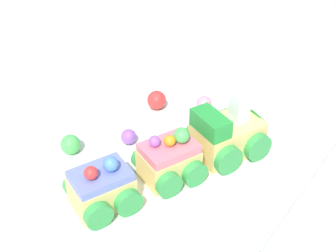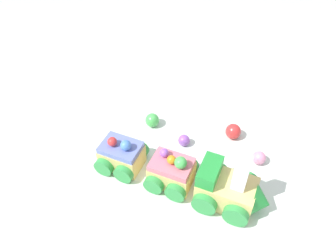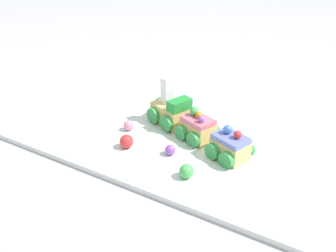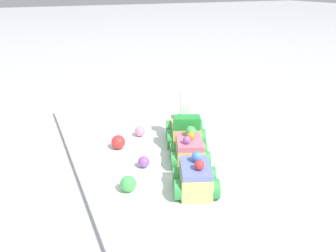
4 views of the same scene
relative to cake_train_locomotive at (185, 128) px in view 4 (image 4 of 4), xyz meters
name	(u,v)px [view 4 (image 4 of 4)]	position (x,y,z in m)	size (l,w,h in m)	color
ground_plane	(170,164)	(-0.06, 0.06, -0.04)	(10.00, 10.00, 0.00)	#B2B2B7
display_board	(170,162)	(-0.06, 0.06, -0.03)	(0.73, 0.34, 0.01)	silver
cake_train_locomotive	(185,128)	(0.00, 0.00, 0.00)	(0.12, 0.10, 0.11)	#E5C675
cake_car_strawberry	(189,151)	(-0.09, 0.04, 0.00)	(0.09, 0.09, 0.07)	#E5C675
cake_car_blueberry	(195,179)	(-0.17, 0.07, -0.01)	(0.09, 0.09, 0.07)	#E5C675
gumball_red	(118,142)	(0.02, 0.14, -0.01)	(0.03, 0.03, 0.03)	red
gumball_green	(128,184)	(-0.13, 0.17, -0.02)	(0.03, 0.03, 0.03)	#4CBC56
gumball_pink	(140,131)	(0.06, 0.08, -0.02)	(0.02, 0.02, 0.02)	pink
gumball_purple	(144,162)	(-0.07, 0.12, -0.02)	(0.02, 0.02, 0.02)	#9956C6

